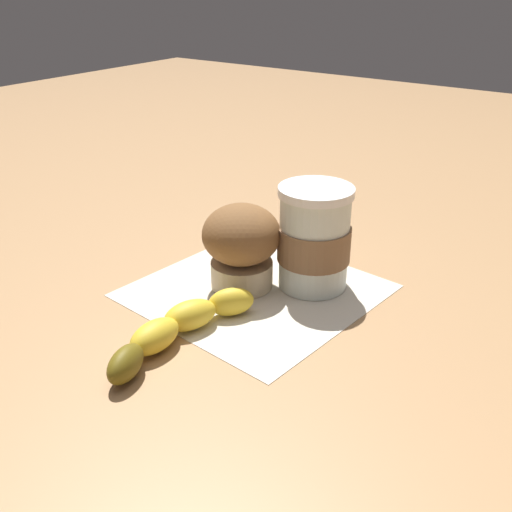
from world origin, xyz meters
TOP-DOWN VIEW (x-y plane):
  - ground_plane at (0.00, 0.00)m, footprint 3.00×3.00m
  - paper_napkin at (0.00, 0.00)m, footprint 0.29×0.29m
  - coffee_cup at (-0.05, 0.05)m, footprint 0.09×0.09m
  - muffin at (-0.00, -0.02)m, footprint 0.10×0.10m
  - banana at (0.14, -0.00)m, footprint 0.21×0.07m

SIDE VIEW (x-z plane):
  - ground_plane at x=0.00m, z-range 0.00..0.00m
  - paper_napkin at x=0.00m, z-range 0.00..0.00m
  - banana at x=0.14m, z-range 0.00..0.03m
  - muffin at x=0.00m, z-range 0.01..0.11m
  - coffee_cup at x=-0.05m, z-range 0.00..0.13m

